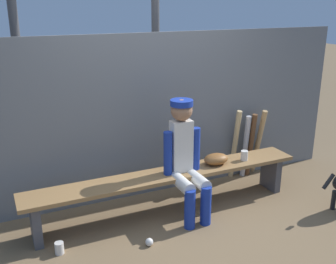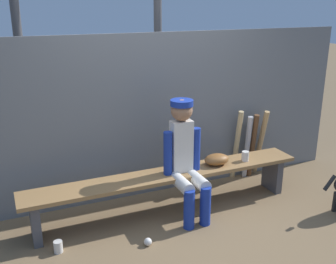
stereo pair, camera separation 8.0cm
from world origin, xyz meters
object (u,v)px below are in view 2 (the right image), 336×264
Objects in this scene: bat_wood_dark at (253,146)px; cup_on_ground at (58,247)px; baseball_glove at (217,159)px; bat_aluminum_silver at (247,147)px; bat_wood_tan at (260,143)px; baseball at (148,242)px; player_seated at (186,156)px; dugout_bench at (168,181)px; bat_wood_natural at (237,145)px; cup_on_bench at (245,156)px.

bat_wood_dark is 2.64m from cup_on_ground.
baseball_glove is 0.79m from bat_aluminum_silver.
bat_wood_tan is 2.14m from baseball.
player_seated is 16.44× the size of baseball.
cup_on_ground is (-1.19, -0.27, -0.30)m from dugout_bench.
bat_aluminum_silver is (1.25, 0.40, 0.05)m from dugout_bench.
bat_wood_tan reaches higher than baseball_glove.
bat_wood_dark is (1.18, 0.50, -0.24)m from player_seated.
bat_wood_natural is 0.50m from cup_on_bench.
player_seated reaches higher than bat_aluminum_silver.
player_seated is at bearing -174.58° from cup_on_bench.
baseball is (-1.75, -0.90, -0.38)m from bat_wood_dark.
player_seated is 0.79m from cup_on_bench.
bat_wood_tan is at bearing 11.67° from bat_wood_dark.
cup_on_bench is (1.35, 0.47, 0.47)m from baseball.
player_seated is 11.06× the size of cup_on_bench.
baseball is at bearing -160.87° from cup_on_bench.
bat_wood_dark is 7.59× the size of cup_on_ground.
cup_on_bench is (-0.41, -0.43, 0.08)m from bat_wood_dark.
player_seated is 4.34× the size of baseball_glove.
cup_on_ground is (-2.52, -0.67, -0.36)m from bat_wood_dark.
baseball_glove is 1.21m from baseball.
player_seated is 1.44m from bat_wood_tan.
baseball_glove is 0.32× the size of bat_wood_tan.
dugout_bench is 40.49× the size of baseball.
bat_wood_natural reaches higher than bat_aluminum_silver.
player_seated is 1.39× the size of bat_wood_tan.
baseball is at bearing -153.43° from baseball_glove.
cup_on_ground is (-2.31, -0.70, -0.40)m from bat_wood_natural.
bat_wood_dark reaches higher than baseball.
dugout_bench is 1.20m from bat_wood_natural.
bat_aluminum_silver is at bearing 15.52° from cup_on_ground.
bat_wood_tan reaches higher than baseball.
cup_on_ground is at bearing 163.85° from baseball.
bat_wood_dark is at bearing -8.00° from bat_wood_natural.
dugout_bench reaches higher than baseball.
cup_on_bench is at bearing -112.06° from bat_wood_natural.
baseball is (-1.00, -0.50, -0.47)m from baseball_glove.
baseball is at bearing -130.08° from dugout_bench.
baseball is (-0.42, -0.50, -0.32)m from dugout_bench.
bat_aluminum_silver reaches higher than dugout_bench.
bat_wood_tan is (0.89, 0.43, -0.07)m from baseball_glove.
bat_wood_natural is at bearing 172.00° from bat_wood_dark.
baseball is at bearing -16.15° from cup_on_ground.
baseball is 1.50m from cup_on_bench.
bat_wood_dark reaches higher than cup_on_ground.
bat_wood_tan is 2.78m from cup_on_ground.
cup_on_bench is at bearing -139.77° from bat_wood_tan.
bat_wood_natural is 0.36m from bat_wood_tan.
baseball_glove is at bearing 26.57° from baseball.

